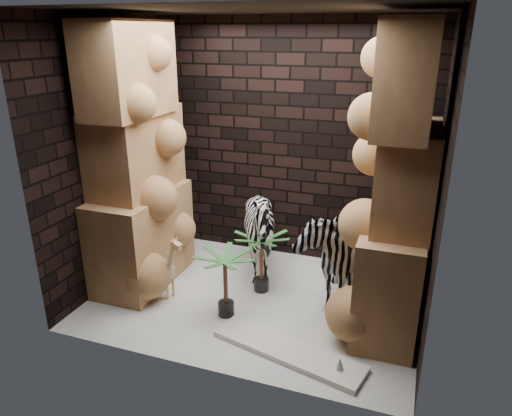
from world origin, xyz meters
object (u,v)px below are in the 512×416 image
at_px(giraffe_toy, 163,263).
at_px(palm_front, 261,262).
at_px(zebra_left, 260,237).
at_px(zebra_right, 331,240).
at_px(surfboard, 288,350).
at_px(palm_back, 226,285).

xyz_separation_m(giraffe_toy, palm_front, (1.00, 0.45, -0.04)).
bearing_deg(zebra_left, zebra_right, 11.89).
bearing_deg(palm_front, zebra_right, 9.50).
height_order(zebra_right, zebra_left, zebra_right).
height_order(zebra_left, palm_front, zebra_left).
height_order(zebra_right, surfboard, zebra_right).
xyz_separation_m(zebra_right, surfboard, (-0.15, -1.12, -0.67)).
relative_size(palm_back, surfboard, 0.49).
distance_m(giraffe_toy, palm_front, 1.10).
height_order(palm_front, palm_back, same).
distance_m(zebra_right, surfboard, 1.31).
relative_size(giraffe_toy, palm_front, 1.11).
xyz_separation_m(zebra_left, giraffe_toy, (-0.90, -0.71, -0.15)).
distance_m(zebra_right, giraffe_toy, 1.87).
relative_size(zebra_left, palm_front, 1.67).
bearing_deg(zebra_right, surfboard, -102.81).
bearing_deg(zebra_left, palm_back, -74.86).
bearing_deg(giraffe_toy, palm_back, 14.15).
bearing_deg(palm_back, zebra_left, 84.53).
distance_m(zebra_left, palm_back, 0.88).
xyz_separation_m(zebra_right, palm_back, (-0.94, -0.73, -0.33)).
bearing_deg(giraffe_toy, zebra_right, 42.69).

